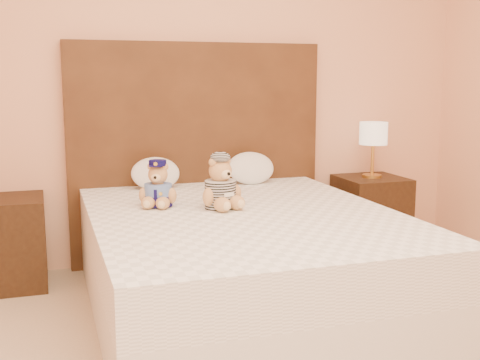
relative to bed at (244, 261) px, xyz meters
name	(u,v)px	position (x,y,z in m)	size (l,w,h in m)	color
bed	(244,261)	(0.00, 0.00, 0.00)	(1.60, 2.00, 0.55)	white
headboard	(197,153)	(0.00, 1.01, 0.47)	(1.75, 0.08, 1.50)	#513018
nightstand_left	(7,243)	(-1.25, 0.80, 0.00)	(0.45, 0.45, 0.55)	#332010
nightstand_right	(370,214)	(1.25, 0.80, 0.00)	(0.45, 0.45, 0.55)	#332010
lamp	(373,136)	(1.25, 0.80, 0.57)	(0.20, 0.20, 0.40)	gold
teddy_police	(158,184)	(-0.41, 0.28, 0.40)	(0.22, 0.21, 0.26)	#B27945
teddy_prisoner	(220,182)	(-0.09, 0.13, 0.42)	(0.26, 0.25, 0.29)	#B27945
pillow_left	(155,172)	(-0.33, 0.83, 0.39)	(0.32, 0.20, 0.22)	white
pillow_right	(251,167)	(0.33, 0.83, 0.39)	(0.33, 0.21, 0.23)	white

